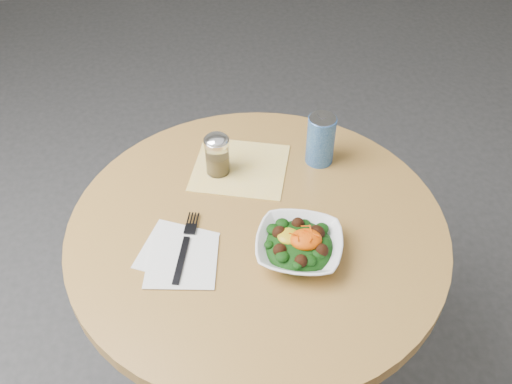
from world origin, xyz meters
TOP-DOWN VIEW (x-y plane):
  - ground at (0.00, 0.00)m, footprint 6.00×6.00m
  - table at (0.00, 0.00)m, footprint 0.90×0.90m
  - cloth_napkin at (-0.02, 0.21)m, footprint 0.29×0.28m
  - paper_napkins at (-0.19, -0.07)m, footprint 0.20×0.23m
  - salad_bowl at (0.08, -0.10)m, footprint 0.24×0.24m
  - fork at (-0.17, -0.04)m, footprint 0.07×0.21m
  - spice_shaker at (-0.08, 0.20)m, footprint 0.06×0.06m
  - beverage_can at (0.19, 0.21)m, footprint 0.07×0.07m

SIDE VIEW (x-z plane):
  - ground at x=0.00m, z-range 0.00..0.00m
  - table at x=0.00m, z-range 0.18..0.93m
  - cloth_napkin at x=-0.02m, z-range 0.75..0.75m
  - paper_napkins at x=-0.19m, z-range 0.75..0.75m
  - fork at x=-0.17m, z-range 0.75..0.76m
  - salad_bowl at x=0.08m, z-range 0.74..0.81m
  - spice_shaker at x=-0.08m, z-range 0.75..0.87m
  - beverage_can at x=0.19m, z-range 0.75..0.89m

